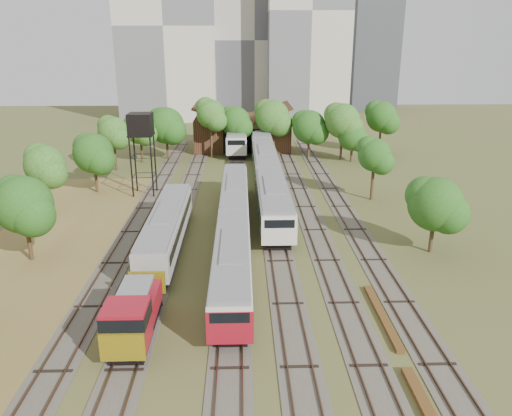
{
  "coord_description": "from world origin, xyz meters",
  "views": [
    {
      "loc": [
        -1.22,
        -28.21,
        17.78
      ],
      "look_at": [
        0.13,
        17.4,
        2.5
      ],
      "focal_mm": 35.0,
      "sensor_mm": 36.0,
      "label": 1
    }
  ],
  "objects_px": {
    "railcar_green_set": "(265,163)",
    "water_tower": "(141,126)",
    "shunter_locomotive": "(133,317)",
    "railcar_red_set": "(234,225)"
  },
  "relations": [
    {
      "from": "railcar_red_set",
      "to": "water_tower",
      "type": "height_order",
      "value": "water_tower"
    },
    {
      "from": "railcar_red_set",
      "to": "water_tower",
      "type": "distance_m",
      "value": 20.65
    },
    {
      "from": "railcar_red_set",
      "to": "shunter_locomotive",
      "type": "relative_size",
      "value": 4.27
    },
    {
      "from": "railcar_green_set",
      "to": "water_tower",
      "type": "height_order",
      "value": "water_tower"
    },
    {
      "from": "shunter_locomotive",
      "to": "railcar_green_set",
      "type": "bearing_deg",
      "value": 75.57
    },
    {
      "from": "railcar_green_set",
      "to": "shunter_locomotive",
      "type": "relative_size",
      "value": 6.43
    },
    {
      "from": "railcar_green_set",
      "to": "shunter_locomotive",
      "type": "distance_m",
      "value": 40.12
    },
    {
      "from": "railcar_green_set",
      "to": "water_tower",
      "type": "xyz_separation_m",
      "value": [
        -15.04,
        -7.25,
        6.22
      ]
    },
    {
      "from": "railcar_green_set",
      "to": "shunter_locomotive",
      "type": "xyz_separation_m",
      "value": [
        -10.0,
        -38.85,
        -0.46
      ]
    },
    {
      "from": "railcar_red_set",
      "to": "water_tower",
      "type": "relative_size",
      "value": 3.51
    }
  ]
}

